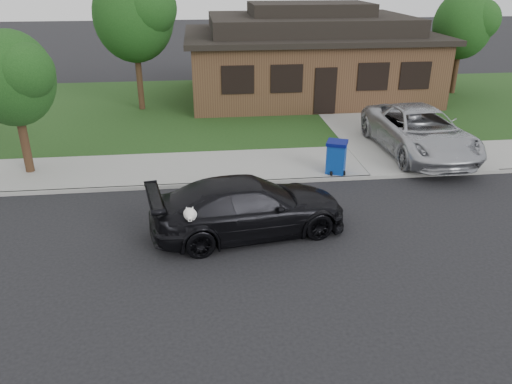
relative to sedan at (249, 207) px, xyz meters
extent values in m
plane|color=black|center=(0.61, -0.35, -0.74)|extent=(120.00, 120.00, 0.00)
cube|color=gray|center=(0.61, 4.65, -0.68)|extent=(60.00, 3.00, 0.12)
cube|color=gray|center=(0.61, 3.15, -0.68)|extent=(60.00, 0.12, 0.12)
cube|color=#193814|center=(0.61, 12.65, -0.68)|extent=(60.00, 13.00, 0.13)
cube|color=gray|center=(6.61, 9.65, -0.67)|extent=(4.50, 13.00, 0.14)
imported|color=black|center=(0.01, 0.00, 0.00)|extent=(5.38, 2.93, 1.48)
ellipsoid|color=white|center=(-1.47, -0.93, 0.34)|extent=(0.34, 0.40, 0.30)
sphere|color=white|center=(-1.47, -1.16, 0.44)|extent=(0.26, 0.26, 0.26)
cube|color=white|center=(-1.47, -1.29, 0.39)|extent=(0.09, 0.12, 0.08)
sphere|color=black|center=(-1.47, -1.35, 0.39)|extent=(0.04, 0.04, 0.04)
cone|color=white|center=(-1.54, -1.11, 0.57)|extent=(0.11, 0.11, 0.14)
cone|color=white|center=(-1.41, -1.11, 0.57)|extent=(0.11, 0.11, 0.14)
imported|color=#B0B1B7|center=(6.76, 5.10, 0.21)|extent=(2.84, 5.89, 1.62)
cube|color=navy|center=(3.28, 3.58, -0.13)|extent=(0.78, 0.78, 0.97)
cube|color=#070F5B|center=(3.28, 3.58, 0.41)|extent=(0.85, 0.85, 0.11)
cylinder|color=black|center=(3.07, 3.28, -0.54)|extent=(0.11, 0.16, 0.15)
cylinder|color=black|center=(3.50, 3.28, -0.54)|extent=(0.11, 0.16, 0.15)
cube|color=#422B1C|center=(4.61, 14.65, 0.89)|extent=(12.00, 8.00, 3.00)
cube|color=black|center=(4.61, 14.65, 2.51)|extent=(12.60, 8.60, 0.25)
cube|color=black|center=(4.61, 14.65, 3.04)|extent=(10.00, 6.50, 0.80)
cube|color=black|center=(4.61, 14.65, 3.74)|extent=(6.00, 3.50, 0.60)
cube|color=black|center=(4.61, 10.62, 0.49)|extent=(1.00, 0.06, 2.10)
cube|color=black|center=(0.61, 10.62, 1.09)|extent=(1.30, 0.05, 1.10)
cube|color=black|center=(2.81, 10.62, 1.09)|extent=(1.30, 0.05, 1.10)
cube|color=black|center=(6.81, 10.62, 1.09)|extent=(1.30, 0.05, 1.10)
cube|color=black|center=(8.81, 10.62, 1.09)|extent=(1.30, 0.05, 1.10)
cylinder|color=#332114|center=(-3.89, 12.65, 0.63)|extent=(0.28, 0.28, 2.48)
ellipsoid|color=#143811|center=(-3.89, 12.65, 3.66)|extent=(3.60, 3.60, 4.14)
sphere|color=#26591E|center=(-3.17, 12.11, 4.02)|extent=(2.52, 2.52, 2.52)
cylinder|color=#332114|center=(12.61, 14.15, 0.40)|extent=(0.28, 0.28, 2.03)
ellipsoid|color=#143811|center=(12.61, 14.15, 2.91)|extent=(3.00, 3.00, 3.45)
sphere|color=#26591E|center=(13.21, 13.70, 3.21)|extent=(2.10, 2.10, 2.10)
cylinder|color=#332114|center=(-6.89, 4.85, 0.28)|extent=(0.28, 0.28, 1.80)
ellipsoid|color=#143811|center=(-6.89, 4.85, 2.48)|extent=(2.60, 2.60, 2.99)
sphere|color=#26591E|center=(-6.37, 4.46, 2.74)|extent=(1.82, 1.82, 1.82)
camera|label=1|loc=(-1.14, -11.50, 5.63)|focal=35.00mm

